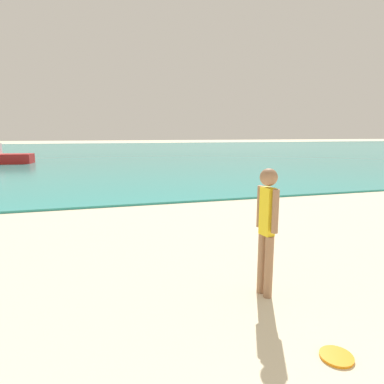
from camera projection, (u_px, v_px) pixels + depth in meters
water at (112, 151)px, 37.67m from camera, size 160.00×60.00×0.06m
person_standing at (267, 225)px, 3.93m from camera, size 0.21×0.36×1.57m
frisbee at (336, 357)px, 2.93m from camera, size 0.29×0.29×0.03m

